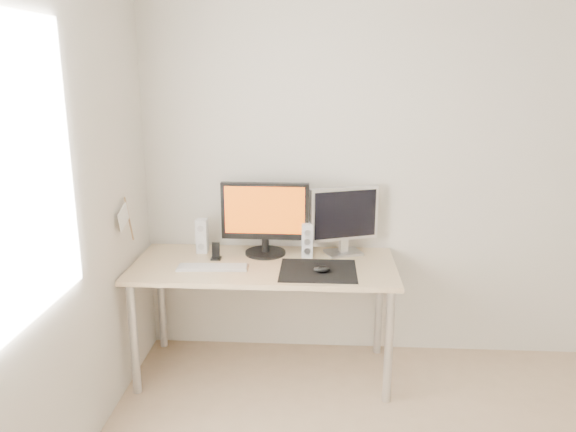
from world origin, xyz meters
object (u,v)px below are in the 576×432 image
object	(u,v)px
keyboard	(213,267)
phone_dock	(216,254)
desk	(264,276)
main_monitor	(265,216)
second_monitor	(344,217)
mouse	(322,269)
speaker_right	(307,240)
speaker_left	(202,236)

from	to	relation	value
keyboard	phone_dock	xyz separation A→B (m)	(-0.01, 0.16, 0.03)
desk	main_monitor	world-z (taller)	main_monitor
second_monitor	keyboard	size ratio (longest dim) A/B	1.02
second_monitor	phone_dock	xyz separation A→B (m)	(-0.80, -0.16, -0.21)
mouse	main_monitor	world-z (taller)	main_monitor
mouse	phone_dock	size ratio (longest dim) A/B	0.88
desk	phone_dock	bearing A→B (deg)	169.39
main_monitor	speaker_right	size ratio (longest dim) A/B	2.51
desk	main_monitor	xyz separation A→B (m)	(-0.01, 0.17, 0.33)
mouse	second_monitor	distance (m)	0.44
phone_dock	mouse	bearing A→B (deg)	-16.47
second_monitor	speaker_right	xyz separation A→B (m)	(-0.23, -0.07, -0.13)
mouse	speaker_left	distance (m)	0.84
second_monitor	speaker_right	distance (m)	0.27
second_monitor	speaker_left	bearing A→B (deg)	-178.58
main_monitor	second_monitor	bearing A→B (deg)	4.99
desk	keyboard	distance (m)	0.32
phone_dock	keyboard	bearing A→B (deg)	-86.52
desk	speaker_right	world-z (taller)	speaker_right
desk	phone_dock	size ratio (longest dim) A/B	14.46
desk	keyboard	size ratio (longest dim) A/B	3.76
main_monitor	speaker_left	size ratio (longest dim) A/B	2.51
desk	keyboard	xyz separation A→B (m)	(-0.30, -0.10, 0.09)
second_monitor	desk	bearing A→B (deg)	-156.00
second_monitor	phone_dock	size ratio (longest dim) A/B	3.94
mouse	phone_dock	world-z (taller)	phone_dock
mouse	speaker_left	world-z (taller)	speaker_left
keyboard	speaker_left	bearing A→B (deg)	112.30
main_monitor	phone_dock	world-z (taller)	main_monitor
desk	second_monitor	world-z (taller)	second_monitor
speaker_left	keyboard	world-z (taller)	speaker_left
speaker_right	phone_dock	size ratio (longest dim) A/B	1.99
speaker_right	keyboard	size ratio (longest dim) A/B	0.52
mouse	keyboard	size ratio (longest dim) A/B	0.23
main_monitor	speaker_right	xyz separation A→B (m)	(0.27, -0.03, -0.14)
speaker_left	keyboard	xyz separation A→B (m)	(0.12, -0.30, -0.10)
keyboard	phone_dock	size ratio (longest dim) A/B	3.85
speaker_left	second_monitor	bearing A→B (deg)	1.42
second_monitor	phone_dock	bearing A→B (deg)	-168.56
main_monitor	phone_dock	bearing A→B (deg)	-158.44
speaker_right	desk	bearing A→B (deg)	-150.27
mouse	desk	size ratio (longest dim) A/B	0.06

